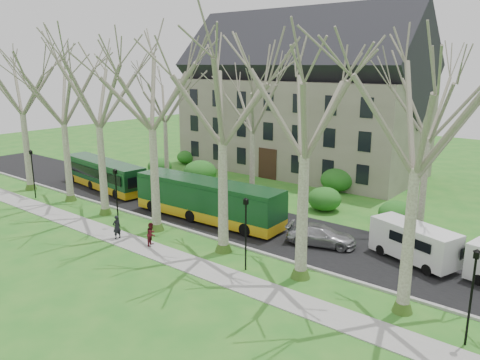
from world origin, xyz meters
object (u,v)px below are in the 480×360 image
sedan (321,235)px  pedestrian_a (117,227)px  bus_follow (207,200)px  van_a (414,244)px  pedestrian_b (151,234)px  bus_lead (104,174)px

sedan → pedestrian_a: bearing=105.7°
bus_follow → sedan: (9.37, 0.89, -0.93)m
van_a → pedestrian_b: 16.52m
bus_follow → bus_lead: bearing=175.2°
bus_lead → bus_follow: 14.01m
bus_lead → van_a: bearing=9.1°
bus_lead → pedestrian_a: size_ratio=6.77×
van_a → sedan: bearing=-149.5°
bus_follow → sedan: bus_follow is taller
sedan → pedestrian_a: (-11.45, -7.76, 0.17)m
bus_lead → bus_follow: bus_follow is taller
bus_lead → pedestrian_a: 14.07m
sedan → pedestrian_b: bearing=110.7°
bus_lead → pedestrian_a: bus_lead is taller
van_a → bus_follow: bearing=-152.9°
pedestrian_b → van_a: bearing=-83.9°
pedestrian_a → pedestrian_b: (2.77, 0.69, -0.05)m
pedestrian_a → bus_follow: bearing=167.7°
sedan → van_a: (5.67, 1.09, 0.49)m
van_a → pedestrian_a: size_ratio=3.18×
bus_follow → pedestrian_a: size_ratio=7.63×
van_a → pedestrian_b: size_ratio=3.40×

